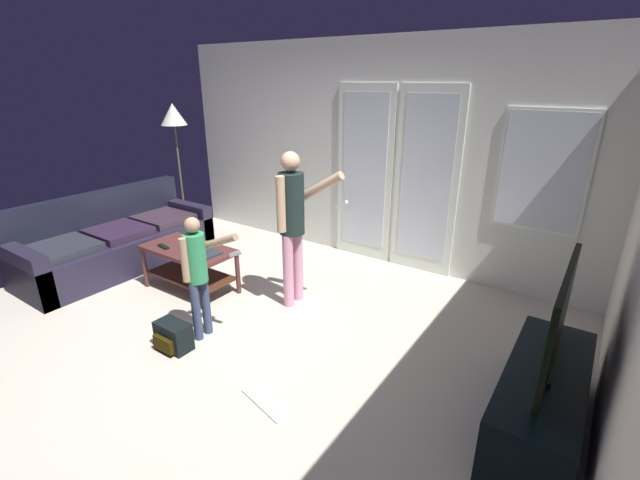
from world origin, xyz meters
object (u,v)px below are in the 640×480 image
Objects in this scene: leather_couch at (117,243)px; loose_keyboard at (266,402)px; person_child at (198,268)px; tv_remote_black at (163,247)px; floor_lamp at (174,121)px; backpack at (173,336)px; cup_near_edge at (198,240)px; laptop_closed at (204,253)px; coffee_table at (189,259)px; flat_screen_tv at (558,323)px; tv_stand at (541,400)px; person_adult at (293,216)px.

leather_couch is 4.91× the size of loose_keyboard.
person_child reaches higher than tv_remote_black.
loose_keyboard is (3.42, -2.10, -1.62)m from floor_lamp.
person_child reaches higher than backpack.
cup_near_edge is (-0.81, 0.68, -0.13)m from person_child.
tv_remote_black is at bearing -45.03° from floor_lamp.
coffee_table is at bearing 179.74° from laptop_closed.
coffee_table is 6.07× the size of tv_remote_black.
cup_near_edge is (1.28, 0.20, 0.25)m from leather_couch.
person_child is 1.13m from tv_remote_black.
flat_screen_tv is at bearing 2.00° from laptop_closed.
tv_stand is 3.50m from cup_near_edge.
backpack is at bearing -47.95° from coffee_table.
person_child is (2.09, -0.48, 0.38)m from leather_couch.
person_adult is at bearing 31.60° from tv_remote_black.
flat_screen_tv is at bearing 10.94° from person_child.
leather_couch reaches higher than coffee_table.
laptop_closed is (-3.22, 0.02, 0.28)m from tv_stand.
floor_lamp reaches higher than person_child.
floor_lamp is 2.48m from laptop_closed.
leather_couch reaches higher than tv_stand.
person_adult is (-2.38, 0.45, 0.72)m from tv_stand.
tv_remote_black reaches higher than laptop_closed.
person_adult is 3.41× the size of loose_keyboard.
floor_lamp is at bearing 138.72° from backpack.
person_adult reaches higher than loose_keyboard.
loose_keyboard is 2.70× the size of tv_remote_black.
cup_near_edge reaches higher than tv_stand.
tv_stand is at bearing 0.41° from leather_couch.
leather_couch is 1.20× the size of floor_lamp.
leather_couch is 1.32m from cup_near_edge.
floor_lamp reaches higher than coffee_table.
leather_couch is 6.85× the size of laptop_closed.
coffee_table is 0.55× the size of floor_lamp.
leather_couch is at bearing -179.55° from flat_screen_tv.
laptop_closed reaches higher than loose_keyboard.
loose_keyboard is at bearing -25.77° from coffee_table.
flat_screen_tv reaches higher than tv_remote_black.
tv_stand is (4.77, 0.03, -0.08)m from leather_couch.
backpack is at bearing -52.35° from cup_near_edge.
person_child reaches higher than leather_couch.
coffee_table is 9.99× the size of cup_near_edge.
tv_stand is 1.86m from loose_keyboard.
backpack is at bearing -106.14° from person_adult.
backpack is at bearing -57.09° from laptop_closed.
backpack is at bearing 176.73° from loose_keyboard.
person_child is 3.12m from floor_lamp.
backpack is at bearing -20.62° from leather_couch.
tv_remote_black is (-0.49, -0.13, 0.00)m from laptop_closed.
laptop_closed is (1.54, 0.06, 0.21)m from leather_couch.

